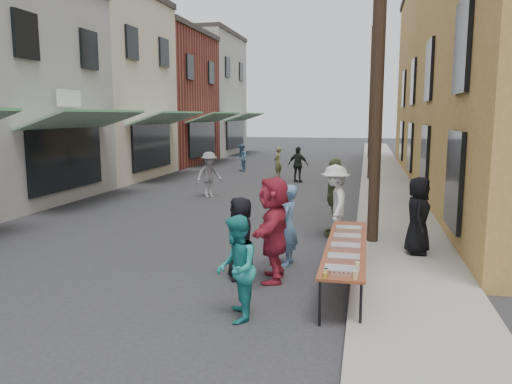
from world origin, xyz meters
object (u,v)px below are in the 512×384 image
at_px(utility_pole_far, 371,94).
at_px(serving_table, 346,247).
at_px(guest_front_a, 241,238).
at_px(catering_tray_sausage, 342,270).
at_px(utility_pole_mid, 373,83).
at_px(guest_front_c, 236,268).
at_px(server, 418,215).
at_px(utility_pole_near, 379,49).

height_order(utility_pole_far, serving_table, utility_pole_far).
relative_size(utility_pole_far, guest_front_a, 5.79).
relative_size(utility_pole_far, catering_tray_sausage, 18.00).
bearing_deg(utility_pole_mid, utility_pole_far, 90.00).
bearing_deg(utility_pole_mid, guest_front_c, -96.83).
bearing_deg(serving_table, utility_pole_mid, 88.09).
distance_m(utility_pole_far, guest_front_c, 29.22).
height_order(serving_table, guest_front_a, guest_front_a).
height_order(serving_table, server, server).
relative_size(utility_pole_near, guest_front_a, 5.79).
distance_m(serving_table, guest_front_c, 2.45).
relative_size(utility_pole_near, guest_front_c, 5.66).
bearing_deg(catering_tray_sausage, utility_pole_mid, 88.28).
distance_m(utility_pole_near, utility_pole_mid, 12.00).
bearing_deg(utility_pole_mid, catering_tray_sausage, -91.72).
relative_size(utility_pole_near, utility_pole_mid, 1.00).
height_order(utility_pole_mid, guest_front_c, utility_pole_mid).
bearing_deg(guest_front_c, guest_front_a, 179.07).
distance_m(utility_pole_far, server, 25.18).
relative_size(guest_front_c, server, 0.96).
distance_m(utility_pole_far, catering_tray_sausage, 28.89).
distance_m(utility_pole_near, utility_pole_far, 24.00).
distance_m(utility_pole_mid, guest_front_a, 15.71).
bearing_deg(server, guest_front_c, 148.76).
distance_m(serving_table, guest_front_a, 1.93).
distance_m(utility_pole_near, guest_front_a, 5.40).
height_order(guest_front_a, guest_front_c, guest_front_c).
relative_size(catering_tray_sausage, guest_front_c, 0.31).
relative_size(guest_front_a, guest_front_c, 0.98).
xyz_separation_m(utility_pole_mid, serving_table, (-0.50, -15.00, -3.79)).
height_order(utility_pole_near, catering_tray_sausage, utility_pole_near).
relative_size(catering_tray_sausage, server, 0.30).
relative_size(serving_table, catering_tray_sausage, 8.00).
bearing_deg(serving_table, utility_pole_near, 80.54).
relative_size(utility_pole_near, server, 5.43).
bearing_deg(guest_front_a, server, 100.63).
xyz_separation_m(utility_pole_near, serving_table, (-0.50, -3.00, -3.79)).
bearing_deg(catering_tray_sausage, utility_pole_near, 83.86).
xyz_separation_m(utility_pole_near, catering_tray_sausage, (-0.50, -4.65, -3.71)).
height_order(utility_pole_mid, utility_pole_far, same).
xyz_separation_m(guest_front_a, server, (3.34, 2.16, 0.15)).
bearing_deg(utility_pole_mid, utility_pole_near, -90.00).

